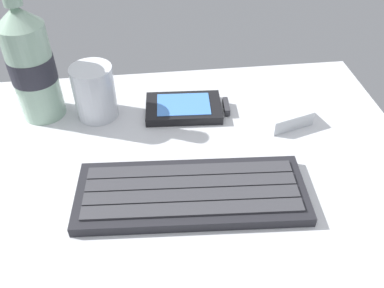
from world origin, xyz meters
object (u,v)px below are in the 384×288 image
Objects in this scene: water_bottle at (31,64)px; keyboard at (191,193)px; handheld_device at (188,108)px; charger_block at (284,114)px; juice_cup at (95,94)px.

keyboard is at bearing -43.99° from water_bottle.
water_bottle is at bearing 174.38° from handheld_device.
handheld_device is at bearing 164.32° from charger_block.
juice_cup is 10.03cm from water_bottle.
juice_cup is at bearing 176.41° from handheld_device.
handheld_device is 1.54× the size of juice_cup.
juice_cup is at bearing 170.18° from charger_block.
handheld_device is 15.26cm from charger_block.
juice_cup is at bearing 123.60° from keyboard.
juice_cup reaches higher than charger_block.
water_bottle is (-8.53, 1.35, 5.10)cm from juice_cup.
water_bottle reaches higher than handheld_device.
juice_cup reaches higher than handheld_device.
water_bottle is at bearing 170.36° from charger_block.
charger_block is (14.68, -4.12, 0.47)cm from handheld_device.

